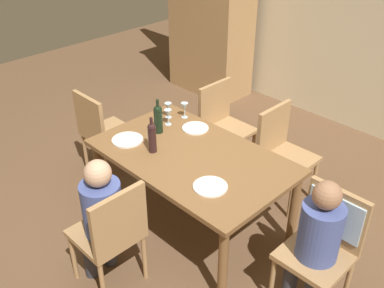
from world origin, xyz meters
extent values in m
plane|color=brown|center=(0.00, 0.00, 0.00)|extent=(10.00, 10.00, 0.00)
cube|color=beige|center=(0.00, 2.70, 1.35)|extent=(6.40, 0.12, 2.70)
cube|color=#A87F51|center=(-1.91, 2.25, 1.05)|extent=(1.10, 0.56, 2.10)
cube|color=brown|center=(0.00, 0.00, 0.72)|extent=(1.63, 1.00, 0.04)
cylinder|color=brown|center=(-0.74, -0.43, 0.35)|extent=(0.07, 0.07, 0.70)
cylinder|color=brown|center=(0.74, -0.43, 0.35)|extent=(0.07, 0.07, 0.70)
cylinder|color=brown|center=(-0.74, 0.43, 0.35)|extent=(0.07, 0.07, 0.70)
cylinder|color=brown|center=(0.74, 0.43, 0.35)|extent=(0.07, 0.07, 0.70)
cylinder|color=#A87F51|center=(1.00, -0.19, 0.22)|extent=(0.04, 0.04, 0.44)
cylinder|color=#A87F51|center=(1.38, 0.19, 0.22)|extent=(0.04, 0.04, 0.44)
cylinder|color=#A87F51|center=(1.00, 0.19, 0.22)|extent=(0.04, 0.04, 0.44)
cube|color=#A87F51|center=(1.19, 0.00, 0.46)|extent=(0.44, 0.44, 0.04)
cube|color=#A87F51|center=(1.19, 0.20, 0.70)|extent=(0.44, 0.04, 0.44)
cube|color=#ADC6D6|center=(1.19, 0.20, 0.72)|extent=(0.40, 0.07, 0.31)
cylinder|color=#A87F51|center=(-0.19, -1.07, 0.22)|extent=(0.04, 0.04, 0.44)
cylinder|color=#A87F51|center=(-0.19, -0.69, 0.22)|extent=(0.04, 0.04, 0.44)
cylinder|color=#A87F51|center=(0.19, -1.07, 0.22)|extent=(0.04, 0.04, 0.44)
cylinder|color=#A87F51|center=(0.19, -0.69, 0.22)|extent=(0.04, 0.04, 0.44)
cube|color=#A87F51|center=(0.00, -0.88, 0.46)|extent=(0.44, 0.44, 0.04)
cube|color=#A87F51|center=(0.20, -0.88, 0.70)|extent=(0.04, 0.44, 0.44)
cylinder|color=#A87F51|center=(-1.38, 0.19, 0.22)|extent=(0.04, 0.04, 0.44)
cylinder|color=#A87F51|center=(-1.00, 0.19, 0.22)|extent=(0.04, 0.04, 0.44)
cylinder|color=#A87F51|center=(-1.38, -0.19, 0.22)|extent=(0.04, 0.04, 0.44)
cylinder|color=#A87F51|center=(-1.00, -0.19, 0.22)|extent=(0.04, 0.04, 0.44)
cube|color=#A87F51|center=(-1.19, 0.00, 0.46)|extent=(0.44, 0.44, 0.04)
cube|color=#A87F51|center=(-1.19, -0.20, 0.70)|extent=(0.44, 0.04, 0.44)
cylinder|color=#A87F51|center=(0.56, 1.07, 0.22)|extent=(0.04, 0.04, 0.44)
cylinder|color=#A87F51|center=(0.56, 0.69, 0.22)|extent=(0.04, 0.04, 0.44)
cylinder|color=#A87F51|center=(0.18, 1.07, 0.22)|extent=(0.04, 0.04, 0.44)
cylinder|color=#A87F51|center=(0.18, 0.69, 0.22)|extent=(0.04, 0.04, 0.44)
cube|color=#A87F51|center=(0.37, 0.88, 0.46)|extent=(0.44, 0.44, 0.04)
cube|color=#A87F51|center=(0.17, 0.88, 0.70)|extent=(0.04, 0.44, 0.44)
cylinder|color=#A87F51|center=(-0.18, 1.07, 0.22)|extent=(0.04, 0.04, 0.44)
cylinder|color=#A87F51|center=(-0.18, 0.69, 0.22)|extent=(0.04, 0.04, 0.44)
cylinder|color=#A87F51|center=(-0.56, 1.07, 0.22)|extent=(0.04, 0.04, 0.44)
cylinder|color=#A87F51|center=(-0.56, 0.69, 0.22)|extent=(0.04, 0.04, 0.44)
cube|color=#A87F51|center=(-0.37, 0.88, 0.46)|extent=(0.44, 0.44, 0.04)
cube|color=#A87F51|center=(-0.57, 0.88, 0.70)|extent=(0.04, 0.44, 0.44)
cylinder|color=#33333D|center=(1.11, -0.13, 0.23)|extent=(0.10, 0.10, 0.46)
cylinder|color=#475699|center=(1.19, 0.00, 0.68)|extent=(0.28, 0.28, 0.43)
sphere|color=#996B4C|center=(1.19, 0.00, 0.99)|extent=(0.19, 0.19, 0.19)
cylinder|color=#33333D|center=(-0.13, -0.97, 0.23)|extent=(0.10, 0.10, 0.46)
cylinder|color=#33333D|center=(-0.13, -0.80, 0.23)|extent=(0.10, 0.10, 0.46)
cylinder|color=#475699|center=(0.00, -0.88, 0.68)|extent=(0.28, 0.28, 0.44)
sphere|color=tan|center=(0.00, -0.88, 0.99)|extent=(0.19, 0.19, 0.19)
cylinder|color=black|center=(-0.26, -0.19, 0.85)|extent=(0.07, 0.07, 0.21)
sphere|color=black|center=(-0.26, -0.19, 0.96)|extent=(0.07, 0.07, 0.07)
cylinder|color=black|center=(-0.26, -0.19, 1.01)|extent=(0.03, 0.03, 0.08)
cylinder|color=black|center=(-0.47, 0.05, 0.84)|extent=(0.08, 0.08, 0.20)
sphere|color=black|center=(-0.47, 0.05, 0.96)|extent=(0.08, 0.08, 0.08)
cylinder|color=black|center=(-0.47, 0.05, 1.01)|extent=(0.03, 0.03, 0.09)
cylinder|color=silver|center=(-0.51, 0.40, 0.74)|extent=(0.06, 0.06, 0.00)
cylinder|color=silver|center=(-0.51, 0.40, 0.78)|extent=(0.01, 0.01, 0.07)
cone|color=silver|center=(-0.51, 0.40, 0.85)|extent=(0.07, 0.07, 0.07)
cylinder|color=silver|center=(-0.51, 0.20, 0.74)|extent=(0.06, 0.06, 0.00)
cylinder|color=silver|center=(-0.51, 0.20, 0.78)|extent=(0.01, 0.01, 0.07)
cone|color=silver|center=(-0.51, 0.20, 0.85)|extent=(0.07, 0.07, 0.07)
cylinder|color=silver|center=(-0.61, 0.29, 0.74)|extent=(0.06, 0.06, 0.00)
cylinder|color=silver|center=(-0.61, 0.29, 0.78)|extent=(0.01, 0.01, 0.07)
cone|color=silver|center=(-0.61, 0.29, 0.85)|extent=(0.07, 0.07, 0.07)
cylinder|color=silver|center=(-0.54, -0.24, 0.75)|extent=(0.27, 0.27, 0.01)
cylinder|color=white|center=(-0.28, 0.32, 0.75)|extent=(0.24, 0.24, 0.01)
cylinder|color=white|center=(0.41, -0.22, 0.75)|extent=(0.25, 0.25, 0.01)
cube|color=brown|center=(-0.02, 0.88, 0.11)|extent=(0.14, 0.29, 0.22)
camera|label=1|loc=(2.15, -2.12, 2.69)|focal=41.45mm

